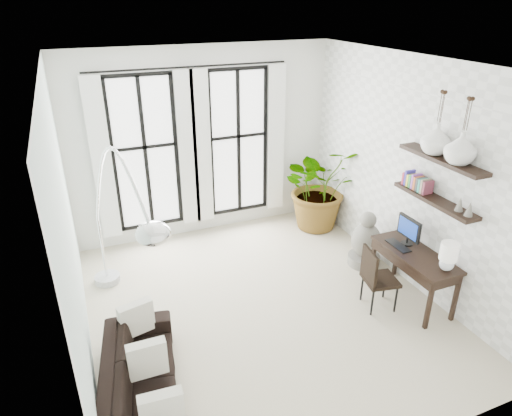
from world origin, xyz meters
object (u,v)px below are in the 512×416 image
sofa (140,378)px  desk_chair (375,275)px  desk (418,258)px  buddha (366,243)px  arc_lamp (115,189)px  plant (320,186)px

sofa → desk_chair: bearing=-73.8°
desk → buddha: bearing=91.9°
desk_chair → desk: bearing=-0.2°
desk_chair → buddha: 1.11m
sofa → desk: 3.78m
desk_chair → arc_lamp: (-3.08, 0.84, 1.41)m
plant → buddha: size_ratio=1.74×
buddha → arc_lamp: bearing=-178.0°
desk → buddha: 1.13m
sofa → plant: bearing=-43.6°
plant → desk_chair: plant is taller
desk_chair → arc_lamp: size_ratio=0.33×
buddha → sofa: bearing=-160.2°
desk → plant: bearing=91.1°
buddha → desk: bearing=-88.1°
plant → desk_chair: 2.47m
desk → buddha: size_ratio=1.40×
arc_lamp → desk: bearing=-14.6°
desk → arc_lamp: size_ratio=0.47×
plant → desk_chair: size_ratio=1.77×
sofa → plant: plant is taller
buddha → plant: bearing=90.5°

